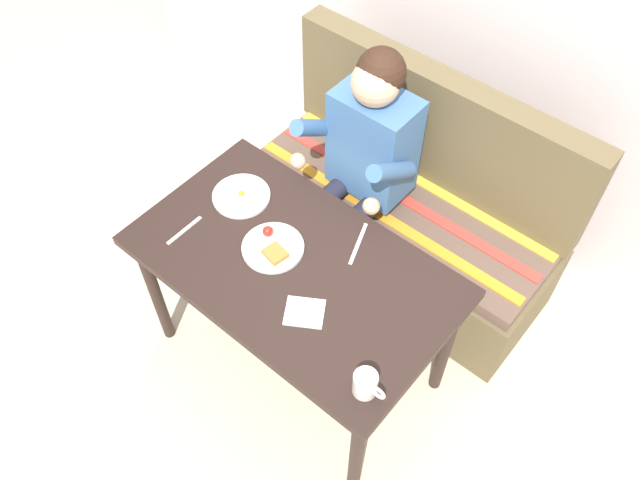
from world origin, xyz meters
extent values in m
plane|color=beige|center=(0.00, 0.00, 0.00)|extent=(8.00, 8.00, 0.00)
cube|color=black|center=(0.00, 0.00, 0.71)|extent=(1.20, 0.70, 0.04)
cylinder|color=black|center=(-0.54, -0.29, 0.34)|extent=(0.05, 0.05, 0.69)
cylinder|color=black|center=(0.54, -0.29, 0.34)|extent=(0.05, 0.05, 0.69)
cylinder|color=black|center=(-0.54, 0.29, 0.34)|extent=(0.05, 0.05, 0.69)
cylinder|color=black|center=(0.54, 0.29, 0.34)|extent=(0.05, 0.05, 0.69)
cube|color=brown|center=(0.00, 0.72, 0.20)|extent=(1.44, 0.56, 0.40)
cube|color=brown|center=(0.00, 0.72, 0.43)|extent=(1.40, 0.52, 0.06)
cube|color=brown|center=(0.00, 0.94, 0.73)|extent=(1.44, 0.12, 0.54)
cube|color=orange|center=(0.00, 0.58, 0.46)|extent=(1.38, 0.05, 0.01)
cube|color=#C63D33|center=(0.00, 0.72, 0.46)|extent=(1.38, 0.05, 0.01)
cube|color=yellow|center=(0.00, 0.86, 0.46)|extent=(1.38, 0.05, 0.01)
cube|color=#3F699C|center=(-0.14, 0.66, 0.76)|extent=(0.34, 0.22, 0.48)
sphere|color=#DBAD89|center=(-0.14, 0.64, 1.09)|extent=(0.19, 0.19, 0.19)
sphere|color=#331E14|center=(-0.14, 0.67, 1.12)|extent=(0.19, 0.19, 0.19)
cylinder|color=#3F699C|center=(-0.33, 0.52, 0.83)|extent=(0.07, 0.29, 0.23)
cylinder|color=#3F699C|center=(0.05, 0.52, 0.83)|extent=(0.07, 0.29, 0.23)
sphere|color=#DBAD89|center=(-0.33, 0.40, 0.73)|extent=(0.07, 0.07, 0.07)
sphere|color=#DBAD89|center=(0.05, 0.40, 0.73)|extent=(0.07, 0.07, 0.07)
cylinder|color=#232333|center=(-0.22, 0.49, 0.52)|extent=(0.09, 0.34, 0.09)
cylinder|color=#232333|center=(-0.22, 0.32, 0.26)|extent=(0.08, 0.08, 0.52)
cube|color=black|center=(-0.22, 0.26, 0.03)|extent=(0.09, 0.20, 0.05)
cylinder|color=#232333|center=(-0.05, 0.49, 0.52)|extent=(0.09, 0.34, 0.09)
cylinder|color=#232333|center=(-0.05, 0.32, 0.26)|extent=(0.08, 0.08, 0.52)
cube|color=black|center=(-0.05, 0.26, 0.03)|extent=(0.09, 0.20, 0.05)
cylinder|color=white|center=(-0.10, 0.00, 0.74)|extent=(0.23, 0.23, 0.02)
cube|color=olive|center=(-0.07, -0.02, 0.76)|extent=(0.09, 0.08, 0.02)
sphere|color=red|center=(-0.15, 0.03, 0.76)|extent=(0.04, 0.04, 0.04)
ellipsoid|color=#CC6623|center=(-0.06, -0.03, 0.76)|extent=(0.06, 0.05, 0.02)
cylinder|color=white|center=(-0.37, 0.11, 0.74)|extent=(0.23, 0.23, 0.01)
ellipsoid|color=white|center=(-0.37, 0.11, 0.75)|extent=(0.09, 0.08, 0.01)
sphere|color=yellow|center=(-0.36, 0.11, 0.76)|extent=(0.03, 0.03, 0.03)
cylinder|color=white|center=(0.50, -0.23, 0.78)|extent=(0.08, 0.08, 0.09)
cylinder|color=brown|center=(0.50, -0.23, 0.81)|extent=(0.07, 0.07, 0.01)
torus|color=white|center=(0.55, -0.23, 0.78)|extent=(0.05, 0.01, 0.05)
cube|color=silver|center=(0.17, -0.13, 0.73)|extent=(0.18, 0.17, 0.01)
cube|color=silver|center=(-0.42, -0.15, 0.73)|extent=(0.01, 0.17, 0.00)
cube|color=silver|center=(0.13, 0.22, 0.73)|extent=(0.08, 0.19, 0.00)
camera|label=1|loc=(0.97, -1.00, 2.67)|focal=36.88mm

